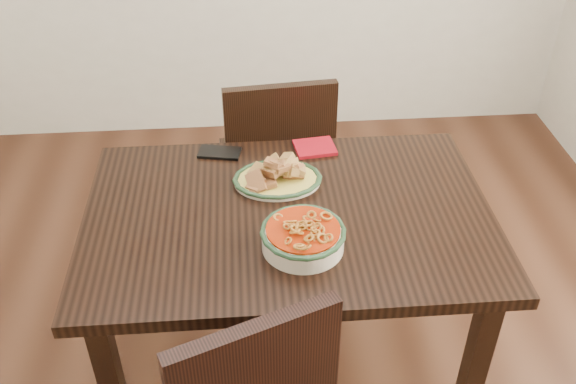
{
  "coord_description": "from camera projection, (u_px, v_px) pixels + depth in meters",
  "views": [
    {
      "loc": [
        -0.04,
        -1.56,
        1.94
      ],
      "look_at": [
        0.08,
        -0.03,
        0.81
      ],
      "focal_mm": 40.0,
      "sensor_mm": 36.0,
      "label": 1
    }
  ],
  "objects": [
    {
      "name": "dining_table",
      "position": [
        289.0,
        236.0,
        1.98
      ],
      "size": [
        1.23,
        0.82,
        0.75
      ],
      "color": "black",
      "rests_on": "ground"
    },
    {
      "name": "smartphone",
      "position": [
        220.0,
        152.0,
        2.18
      ],
      "size": [
        0.15,
        0.1,
        0.01
      ],
      "primitive_type": "cube",
      "rotation": [
        0.0,
        0.0,
        -0.19
      ],
      "color": "black",
      "rests_on": "dining_table"
    },
    {
      "name": "napkin",
      "position": [
        315.0,
        147.0,
        2.2
      ],
      "size": [
        0.15,
        0.13,
        0.01
      ],
      "primitive_type": "cube",
      "rotation": [
        0.0,
        0.0,
        0.12
      ],
      "color": "maroon",
      "rests_on": "dining_table"
    },
    {
      "name": "noodle_bowl",
      "position": [
        303.0,
        235.0,
        1.77
      ],
      "size": [
        0.24,
        0.24,
        0.08
      ],
      "color": "beige",
      "rests_on": "dining_table"
    },
    {
      "name": "fish_plate",
      "position": [
        277.0,
        171.0,
        2.02
      ],
      "size": [
        0.27,
        0.22,
        0.11
      ],
      "color": "beige",
      "rests_on": "dining_table"
    },
    {
      "name": "chair_far",
      "position": [
        277.0,
        160.0,
        2.6
      ],
      "size": [
        0.46,
        0.46,
        0.89
      ],
      "rotation": [
        0.0,
        0.0,
        3.24
      ],
      "color": "black",
      "rests_on": "ground"
    },
    {
      "name": "floor",
      "position": [
        266.0,
        361.0,
        2.41
      ],
      "size": [
        3.5,
        3.5,
        0.0
      ],
      "primitive_type": "plane",
      "color": "#381D11",
      "rests_on": "ground"
    }
  ]
}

